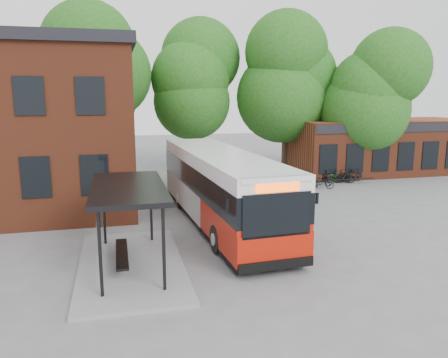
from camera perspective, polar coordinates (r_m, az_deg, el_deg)
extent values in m
plane|color=slate|center=(17.32, 3.09, -8.78)|extent=(100.00, 100.00, 0.00)
imported|color=#232228|center=(28.11, 12.67, -0.50)|extent=(1.63, 0.84, 0.82)
imported|color=black|center=(29.39, 10.09, 0.24)|extent=(1.66, 0.95, 0.96)
imported|color=black|center=(28.67, 12.58, -0.17)|extent=(1.83, 0.91, 0.92)
imported|color=black|center=(30.30, 13.64, 0.35)|extent=(1.54, 0.98, 0.90)
imported|color=black|center=(30.43, 14.84, 0.38)|extent=(1.84, 0.76, 0.94)
imported|color=black|center=(30.45, 15.40, 0.31)|extent=(1.54, 0.82, 0.89)
imported|color=black|center=(30.91, 15.64, 0.39)|extent=(1.67, 1.13, 0.83)
imported|color=black|center=(31.20, 16.63, 0.50)|extent=(1.54, 0.74, 0.89)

